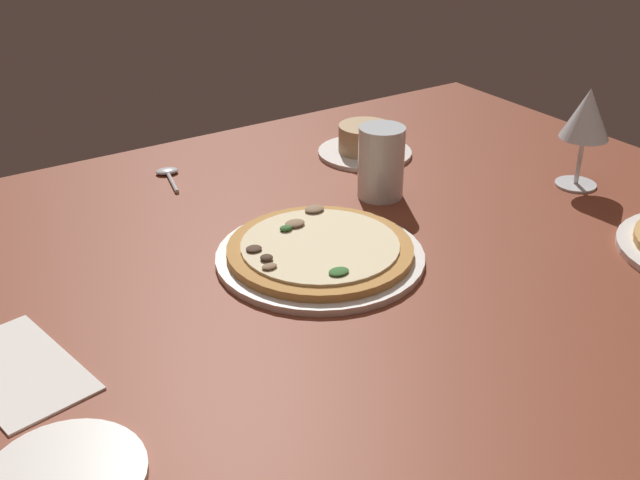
% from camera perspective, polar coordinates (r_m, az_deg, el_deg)
% --- Properties ---
extents(dining_table, '(1.50, 1.10, 0.04)m').
position_cam_1_polar(dining_table, '(1.12, 0.01, -2.34)').
color(dining_table, brown).
rests_on(dining_table, ground).
extents(pizza_main, '(0.30, 0.30, 0.03)m').
position_cam_1_polar(pizza_main, '(1.10, -0.03, -0.76)').
color(pizza_main, white).
rests_on(pizza_main, dining_table).
extents(ramekin_on_saucer, '(0.17, 0.17, 0.06)m').
position_cam_1_polar(ramekin_on_saucer, '(1.46, 3.31, 7.09)').
color(ramekin_on_saucer, silver).
rests_on(ramekin_on_saucer, dining_table).
extents(wine_glass_far, '(0.08, 0.08, 0.17)m').
position_cam_1_polar(wine_glass_far, '(1.37, 18.90, 8.49)').
color(wine_glass_far, silver).
rests_on(wine_glass_far, dining_table).
extents(water_glass, '(0.08, 0.08, 0.12)m').
position_cam_1_polar(water_glass, '(1.28, 4.47, 5.40)').
color(water_glass, silver).
rests_on(water_glass, dining_table).
extents(side_plate, '(0.15, 0.15, 0.01)m').
position_cam_1_polar(side_plate, '(0.80, -18.10, -16.11)').
color(side_plate, silver).
rests_on(side_plate, dining_table).
extents(paper_menu, '(0.14, 0.21, 0.00)m').
position_cam_1_polar(paper_menu, '(0.95, -21.18, -8.81)').
color(paper_menu, white).
rests_on(paper_menu, dining_table).
extents(spoon, '(0.05, 0.11, 0.01)m').
position_cam_1_polar(spoon, '(1.40, -11.01, 4.75)').
color(spoon, silver).
rests_on(spoon, dining_table).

